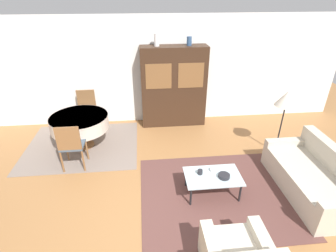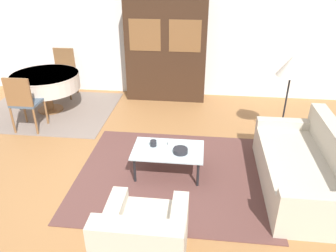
{
  "view_description": "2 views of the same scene",
  "coord_description": "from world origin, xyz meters",
  "px_view_note": "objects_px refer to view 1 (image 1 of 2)",
  "views": [
    {
      "loc": [
        -0.23,
        -2.88,
        3.25
      ],
      "look_at": [
        0.2,
        1.4,
        0.95
      ],
      "focal_mm": 28.0,
      "sensor_mm": 36.0,
      "label": 1
    },
    {
      "loc": [
        1.31,
        -3.19,
        2.72
      ],
      "look_at": [
        0.89,
        0.57,
        0.75
      ],
      "focal_mm": 35.0,
      "sensor_mm": 36.0,
      "label": 2
    }
  ],
  "objects_px": {
    "bowl_small": "(214,170)",
    "bowl": "(224,176)",
    "couch": "(314,178)",
    "dining_chair_far": "(86,108)",
    "vase_tall": "(157,40)",
    "floor_lamp": "(287,101)",
    "dining_table": "(80,122)",
    "display_cabinet": "(174,87)",
    "coffee_table": "(213,177)",
    "dining_chair_near": "(71,144)",
    "vase_short": "(189,41)",
    "cup": "(200,172)"
  },
  "relations": [
    {
      "from": "bowl_small",
      "to": "bowl",
      "type": "bearing_deg",
      "value": -57.15
    },
    {
      "from": "couch",
      "to": "dining_chair_far",
      "type": "xyz_separation_m",
      "value": [
        -4.33,
        2.81,
        0.29
      ]
    },
    {
      "from": "couch",
      "to": "vase_tall",
      "type": "relative_size",
      "value": 6.61
    },
    {
      "from": "floor_lamp",
      "to": "dining_table",
      "type": "bearing_deg",
      "value": 170.9
    },
    {
      "from": "display_cabinet",
      "to": "vase_tall",
      "type": "xyz_separation_m",
      "value": [
        -0.4,
        0.0,
        1.15
      ]
    },
    {
      "from": "coffee_table",
      "to": "dining_chair_near",
      "type": "xyz_separation_m",
      "value": [
        -2.54,
        0.99,
        0.22
      ]
    },
    {
      "from": "bowl_small",
      "to": "vase_short",
      "type": "height_order",
      "value": "vase_short"
    },
    {
      "from": "coffee_table",
      "to": "dining_table",
      "type": "height_order",
      "value": "dining_table"
    },
    {
      "from": "dining_chair_near",
      "to": "vase_short",
      "type": "bearing_deg",
      "value": 35.17
    },
    {
      "from": "bowl_small",
      "to": "dining_chair_near",
      "type": "bearing_deg",
      "value": 161.71
    },
    {
      "from": "display_cabinet",
      "to": "floor_lamp",
      "type": "relative_size",
      "value": 1.41
    },
    {
      "from": "vase_tall",
      "to": "bowl_small",
      "type": "bearing_deg",
      "value": -73.17
    },
    {
      "from": "vase_short",
      "to": "dining_chair_near",
      "type": "bearing_deg",
      "value": -144.83
    },
    {
      "from": "couch",
      "to": "dining_table",
      "type": "height_order",
      "value": "couch"
    },
    {
      "from": "dining_table",
      "to": "dining_chair_near",
      "type": "distance_m",
      "value": 0.85
    },
    {
      "from": "dining_table",
      "to": "vase_short",
      "type": "bearing_deg",
      "value": 20.36
    },
    {
      "from": "dining_chair_near",
      "to": "bowl_small",
      "type": "distance_m",
      "value": 2.73
    },
    {
      "from": "couch",
      "to": "vase_short",
      "type": "distance_m",
      "value": 3.87
    },
    {
      "from": "bowl",
      "to": "vase_short",
      "type": "height_order",
      "value": "vase_short"
    },
    {
      "from": "bowl_small",
      "to": "vase_tall",
      "type": "xyz_separation_m",
      "value": [
        -0.8,
        2.65,
        1.75
      ]
    },
    {
      "from": "dining_chair_far",
      "to": "bowl_small",
      "type": "bearing_deg",
      "value": 135.38
    },
    {
      "from": "display_cabinet",
      "to": "dining_table",
      "type": "height_order",
      "value": "display_cabinet"
    },
    {
      "from": "bowl",
      "to": "bowl_small",
      "type": "height_order",
      "value": "bowl"
    },
    {
      "from": "coffee_table",
      "to": "display_cabinet",
      "type": "relative_size",
      "value": 0.47
    },
    {
      "from": "coffee_table",
      "to": "vase_short",
      "type": "xyz_separation_m",
      "value": [
        0.01,
        2.79,
        1.77
      ]
    },
    {
      "from": "vase_tall",
      "to": "display_cabinet",
      "type": "bearing_deg",
      "value": -0.13
    },
    {
      "from": "dining_table",
      "to": "bowl",
      "type": "bearing_deg",
      "value": -34.98
    },
    {
      "from": "bowl",
      "to": "vase_tall",
      "type": "bearing_deg",
      "value": 108.04
    },
    {
      "from": "coffee_table",
      "to": "dining_chair_far",
      "type": "relative_size",
      "value": 0.97
    },
    {
      "from": "coffee_table",
      "to": "display_cabinet",
      "type": "bearing_deg",
      "value": 97.16
    },
    {
      "from": "floor_lamp",
      "to": "cup",
      "type": "bearing_deg",
      "value": -150.93
    },
    {
      "from": "dining_chair_near",
      "to": "vase_tall",
      "type": "xyz_separation_m",
      "value": [
        1.79,
        1.8,
        1.59
      ]
    },
    {
      "from": "bowl",
      "to": "display_cabinet",
      "type": "bearing_deg",
      "value": 100.41
    },
    {
      "from": "floor_lamp",
      "to": "cup",
      "type": "height_order",
      "value": "floor_lamp"
    },
    {
      "from": "dining_table",
      "to": "floor_lamp",
      "type": "height_order",
      "value": "floor_lamp"
    },
    {
      "from": "cup",
      "to": "vase_short",
      "type": "distance_m",
      "value": 3.2
    },
    {
      "from": "bowl",
      "to": "couch",
      "type": "bearing_deg",
      "value": -2.13
    },
    {
      "from": "display_cabinet",
      "to": "dining_chair_far",
      "type": "relative_size",
      "value": 2.04
    },
    {
      "from": "dining_chair_far",
      "to": "cup",
      "type": "height_order",
      "value": "dining_chair_far"
    },
    {
      "from": "dining_table",
      "to": "dining_chair_near",
      "type": "height_order",
      "value": "dining_chair_near"
    },
    {
      "from": "couch",
      "to": "floor_lamp",
      "type": "relative_size",
      "value": 1.33
    },
    {
      "from": "cup",
      "to": "bowl_small",
      "type": "distance_m",
      "value": 0.27
    },
    {
      "from": "floor_lamp",
      "to": "vase_tall",
      "type": "relative_size",
      "value": 4.99
    },
    {
      "from": "dining_table",
      "to": "vase_tall",
      "type": "xyz_separation_m",
      "value": [
        1.79,
        0.95,
        1.56
      ]
    },
    {
      "from": "couch",
      "to": "vase_tall",
      "type": "distance_m",
      "value": 4.29
    },
    {
      "from": "dining_chair_near",
      "to": "floor_lamp",
      "type": "height_order",
      "value": "floor_lamp"
    },
    {
      "from": "coffee_table",
      "to": "couch",
      "type": "bearing_deg",
      "value": -3.85
    },
    {
      "from": "couch",
      "to": "floor_lamp",
      "type": "distance_m",
      "value": 1.58
    },
    {
      "from": "floor_lamp",
      "to": "bowl_small",
      "type": "height_order",
      "value": "floor_lamp"
    },
    {
      "from": "floor_lamp",
      "to": "vase_tall",
      "type": "xyz_separation_m",
      "value": [
        -2.49,
        1.63,
        0.94
      ]
    }
  ]
}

